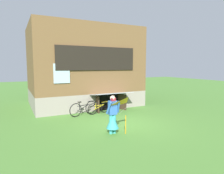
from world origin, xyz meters
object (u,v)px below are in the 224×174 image
at_px(bicycle_yellow, 99,108).
at_px(bicycle_black, 83,108).
at_px(person, 113,118).
at_px(kite, 128,106).

distance_m(bicycle_yellow, bicycle_black, 0.94).
bearing_deg(bicycle_black, person, -103.71).
height_order(person, bicycle_yellow, person).
distance_m(kite, bicycle_black, 4.06).
relative_size(person, bicycle_yellow, 1.06).
height_order(person, kite, person).
height_order(kite, bicycle_yellow, kite).
distance_m(person, bicycle_yellow, 3.52).
height_order(bicycle_yellow, bicycle_black, bicycle_black).
bearing_deg(bicycle_yellow, bicycle_black, 168.87).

